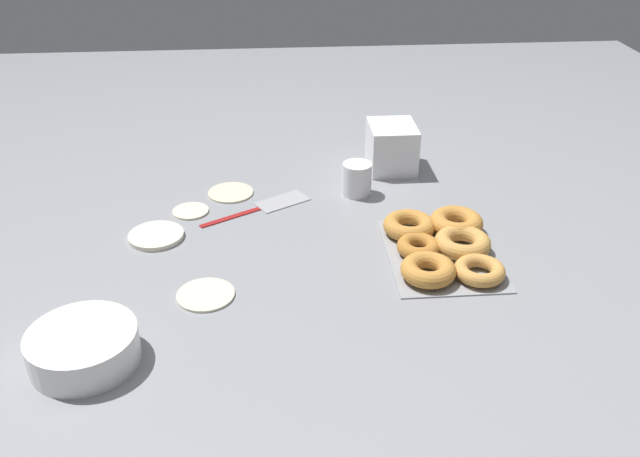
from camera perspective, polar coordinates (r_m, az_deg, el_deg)
The scene contains 10 objects.
ground_plane at distance 1.45m, azimuth -4.74°, elevation -0.42°, with size 3.00×3.00×0.00m, color gray.
pancake_0 at distance 1.27m, azimuth -9.62°, elevation -5.44°, with size 0.11×0.11×0.01m, color beige.
pancake_1 at distance 1.62m, azimuth -7.54°, elevation 3.08°, with size 0.11×0.11×0.01m, color beige.
pancake_2 at distance 1.56m, azimuth -10.85°, elevation 1.53°, with size 0.08×0.08×0.01m, color beige.
pancake_3 at distance 1.47m, azimuth -13.62°, elevation -0.52°, with size 0.12×0.12×0.01m, color silver.
donut_tray at distance 1.39m, azimuth 10.26°, elevation -1.31°, with size 0.29×0.22×0.04m.
batter_bowl at distance 1.16m, azimuth -19.30°, elevation -9.41°, with size 0.18×0.18×0.06m.
container_stack at distance 1.73m, azimuth 6.06°, elevation 6.85°, with size 0.14×0.11×0.12m.
paper_cup at distance 1.60m, azimuth 3.13°, elevation 4.19°, with size 0.07×0.07×0.08m.
spatula at distance 1.56m, azimuth -4.14°, elevation 2.04°, with size 0.17×0.25×0.01m.
Camera 1 is at (-1.26, -0.02, 0.73)m, focal length 38.00 mm.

